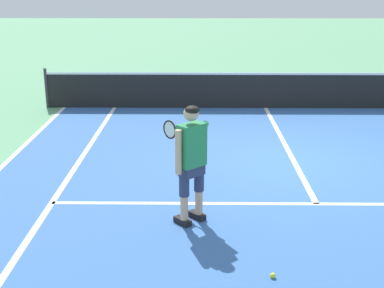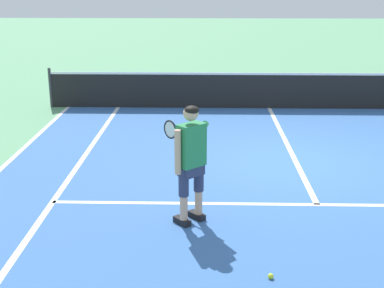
{
  "view_description": "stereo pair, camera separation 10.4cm",
  "coord_description": "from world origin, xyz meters",
  "views": [
    {
      "loc": [
        -1.85,
        -9.4,
        3.31
      ],
      "look_at": [
        -1.93,
        -2.19,
        1.05
      ],
      "focal_mm": 48.91,
      "sensor_mm": 36.0,
      "label": 1
    },
    {
      "loc": [
        -1.74,
        -9.4,
        3.31
      ],
      "look_at": [
        -1.93,
        -2.19,
        1.05
      ],
      "focal_mm": 48.91,
      "sensor_mm": 36.0,
      "label": 2
    }
  ],
  "objects": [
    {
      "name": "tennis_ball_near_feet",
      "position": [
        -0.97,
        -4.06,
        0.03
      ],
      "size": [
        0.07,
        0.07,
        0.07
      ],
      "primitive_type": "sphere",
      "color": "#CCE02D",
      "rests_on": "ground"
    },
    {
      "name": "tennis_player",
      "position": [
        -1.94,
        -2.57,
        0.99
      ],
      "size": [
        0.71,
        1.17,
        1.71
      ],
      "color": "black",
      "rests_on": "ground"
    },
    {
      "name": "line_singles_left",
      "position": [
        -4.12,
        -0.74,
        0.0
      ],
      "size": [
        0.1,
        10.41,
        0.01
      ],
      "primitive_type": "cube",
      "color": "white",
      "rests_on": "ground"
    },
    {
      "name": "line_centre_service",
      "position": [
        0.0,
        1.26,
        0.0
      ],
      "size": [
        0.1,
        6.4,
        0.01
      ],
      "primitive_type": "cube",
      "color": "white",
      "rests_on": "ground"
    },
    {
      "name": "ground_plane",
      "position": [
        0.0,
        0.0,
        0.0
      ],
      "size": [
        80.0,
        80.0,
        0.0
      ],
      "primitive_type": "plane",
      "color": "#609E70"
    },
    {
      "name": "tennis_net",
      "position": [
        0.0,
        4.46,
        0.5
      ],
      "size": [
        11.96,
        0.08,
        1.07
      ],
      "color": "#333338",
      "rests_on": "ground"
    },
    {
      "name": "line_service",
      "position": [
        0.0,
        -1.94,
        0.0
      ],
      "size": [
        8.23,
        0.1,
        0.01
      ],
      "primitive_type": "cube",
      "color": "white",
      "rests_on": "ground"
    },
    {
      "name": "court_inner_surface",
      "position": [
        0.0,
        -0.74,
        0.0
      ],
      "size": [
        10.98,
        10.81,
        0.0
      ],
      "primitive_type": "cube",
      "color": "#3866A8",
      "rests_on": "ground"
    }
  ]
}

